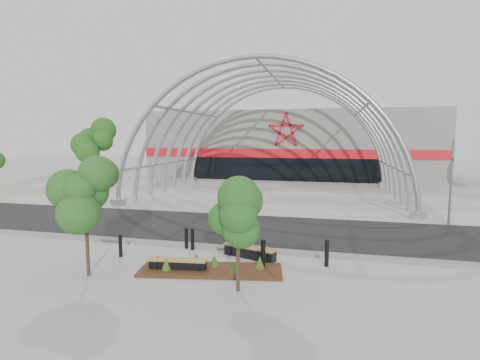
# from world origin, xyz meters

# --- Properties ---
(ground) EXTENTS (140.00, 140.00, 0.00)m
(ground) POSITION_xyz_m (0.00, 0.00, 0.00)
(ground) COLOR #9F9F99
(ground) RESTS_ON ground
(road) EXTENTS (140.00, 7.00, 0.02)m
(road) POSITION_xyz_m (0.00, 3.50, 0.01)
(road) COLOR black
(road) RESTS_ON ground
(forecourt) EXTENTS (60.00, 17.00, 0.04)m
(forecourt) POSITION_xyz_m (0.00, 15.50, 0.02)
(forecourt) COLOR #A09A91
(forecourt) RESTS_ON ground
(kerb) EXTENTS (60.00, 0.50, 0.12)m
(kerb) POSITION_xyz_m (0.00, -0.25, 0.06)
(kerb) COLOR slate
(kerb) RESTS_ON ground
(arena_building) EXTENTS (34.00, 15.24, 8.00)m
(arena_building) POSITION_xyz_m (0.00, 33.45, 3.99)
(arena_building) COLOR slate
(arena_building) RESTS_ON ground
(vault_canopy) EXTENTS (20.80, 15.80, 20.36)m
(vault_canopy) POSITION_xyz_m (0.00, 15.50, 0.02)
(vault_canopy) COLOR #9DA3A8
(vault_canopy) RESTS_ON ground
(planting_bed) EXTENTS (5.43, 2.48, 0.55)m
(planting_bed) POSITION_xyz_m (0.50, -3.04, 0.13)
(planting_bed) COLOR #33190D
(planting_bed) RESTS_ON ground
(signal_pole) EXTENTS (0.18, 0.69, 4.86)m
(signal_pole) POSITION_xyz_m (11.38, 7.03, 2.54)
(signal_pole) COLOR slate
(signal_pole) RESTS_ON ground
(street_tree_0) EXTENTS (1.75, 1.75, 3.99)m
(street_tree_0) POSITION_xyz_m (-3.58, -4.46, 2.86)
(street_tree_0) COLOR #332312
(street_tree_0) RESTS_ON ground
(street_tree_1) EXTENTS (1.53, 1.53, 3.62)m
(street_tree_1) POSITION_xyz_m (1.97, -4.52, 2.60)
(street_tree_1) COLOR #302117
(street_tree_1) RESTS_ON ground
(bench_0) EXTENTS (2.20, 0.73, 0.45)m
(bench_0) POSITION_xyz_m (-0.64, -3.26, 0.22)
(bench_0) COLOR black
(bench_0) RESTS_ON ground
(bench_1) EXTENTS (2.37, 1.27, 0.49)m
(bench_1) POSITION_xyz_m (1.65, -1.17, 0.24)
(bench_1) COLOR black
(bench_1) RESTS_ON ground
(bollard_0) EXTENTS (0.15, 0.15, 0.95)m
(bollard_0) POSITION_xyz_m (-3.59, -2.30, 0.47)
(bollard_0) COLOR black
(bollard_0) RESTS_ON ground
(bollard_1) EXTENTS (0.15, 0.15, 0.96)m
(bollard_1) POSITION_xyz_m (-1.03, -0.69, 0.48)
(bollard_1) COLOR black
(bollard_1) RESTS_ON ground
(bollard_2) EXTENTS (0.15, 0.15, 0.93)m
(bollard_2) POSITION_xyz_m (-1.38, -0.55, 0.47)
(bollard_2) COLOR black
(bollard_2) RESTS_ON ground
(bollard_3) EXTENTS (0.18, 0.18, 1.12)m
(bollard_3) POSITION_xyz_m (2.40, -2.31, 0.56)
(bollard_3) COLOR black
(bollard_3) RESTS_ON ground
(bollard_4) EXTENTS (0.17, 0.17, 1.04)m
(bollard_4) POSITION_xyz_m (4.74, -1.49, 0.52)
(bollard_4) COLOR black
(bollard_4) RESTS_ON ground
(bg_tree_0) EXTENTS (3.00, 3.00, 6.45)m
(bg_tree_0) POSITION_xyz_m (-20.00, 20.00, 4.64)
(bg_tree_0) COLOR #302113
(bg_tree_0) RESTS_ON ground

